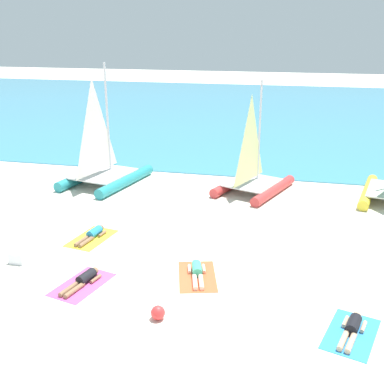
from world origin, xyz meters
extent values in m
plane|color=silver|center=(0.00, 10.00, 0.00)|extent=(120.00, 120.00, 0.00)
cube|color=teal|center=(0.00, 30.97, 0.03)|extent=(120.00, 40.00, 0.05)
cylinder|color=teal|center=(-6.20, 8.92, 0.24)|extent=(1.41, 4.29, 0.49)
cylinder|color=teal|center=(-4.00, 8.43, 0.24)|extent=(1.41, 4.29, 0.49)
cube|color=silver|center=(-5.14, 8.48, 0.52)|extent=(2.79, 3.17, 0.06)
cylinder|color=silver|center=(-5.01, 9.07, 3.04)|extent=(0.10, 0.10, 5.10)
pyramid|color=white|center=(-5.23, 8.09, 2.89)|extent=(0.55, 2.21, 4.29)
cylinder|color=yellow|center=(6.94, 9.43, 0.23)|extent=(1.29, 4.00, 0.46)
cylinder|color=#CC3838|center=(1.00, 9.42, 0.22)|extent=(1.74, 3.71, 0.43)
cylinder|color=#CC3838|center=(2.86, 8.72, 0.22)|extent=(1.74, 3.71, 0.43)
cube|color=silver|center=(1.87, 8.90, 0.46)|extent=(2.72, 2.98, 0.05)
cylinder|color=silver|center=(2.06, 9.41, 2.70)|extent=(0.09, 0.09, 4.53)
pyramid|color=#EAEA99|center=(1.74, 8.57, 2.56)|extent=(0.75, 1.88, 3.80)
cube|color=yellow|center=(-3.13, 2.61, 0.01)|extent=(1.41, 2.06, 0.01)
cylinder|color=#268CCC|center=(-3.09, 2.81, 0.16)|extent=(0.40, 0.66, 0.30)
sphere|color=#8C6647|center=(-3.02, 3.21, 0.16)|extent=(0.22, 0.22, 0.22)
cylinder|color=#8C6647|center=(-3.29, 2.19, 0.08)|extent=(0.27, 0.79, 0.14)
cylinder|color=#8C6647|center=(-3.11, 2.16, 0.08)|extent=(0.27, 0.79, 0.14)
cylinder|color=#8C6647|center=(-3.28, 3.00, 0.07)|extent=(0.17, 0.46, 0.10)
cylinder|color=#8C6647|center=(-2.85, 2.93, 0.07)|extent=(0.17, 0.46, 0.10)
cube|color=#D84C99|center=(-2.05, -0.42, 0.01)|extent=(1.52, 2.11, 0.01)
cylinder|color=black|center=(-2.00, -0.22, 0.16)|extent=(0.44, 0.67, 0.30)
sphere|color=#8C6647|center=(-1.91, 0.17, 0.16)|extent=(0.22, 0.22, 0.22)
cylinder|color=#8C6647|center=(-2.25, -0.83, 0.08)|extent=(0.32, 0.79, 0.14)
cylinder|color=#8C6647|center=(-2.07, -0.88, 0.08)|extent=(0.32, 0.79, 0.14)
cylinder|color=#8C6647|center=(-2.18, -0.02, 0.07)|extent=(0.20, 0.46, 0.10)
cylinder|color=#8C6647|center=(-1.75, -0.13, 0.07)|extent=(0.20, 0.46, 0.10)
cube|color=#EA5933|center=(1.11, 0.80, 0.01)|extent=(1.56, 2.12, 0.01)
cylinder|color=#3FB28C|center=(1.06, 0.99, 0.16)|extent=(0.45, 0.68, 0.30)
sphere|color=beige|center=(0.95, 1.38, 0.16)|extent=(0.22, 0.22, 0.22)
cylinder|color=beige|center=(1.14, 0.34, 0.08)|extent=(0.34, 0.79, 0.14)
cylinder|color=beige|center=(1.32, 0.39, 0.08)|extent=(0.34, 0.79, 0.14)
cylinder|color=beige|center=(0.80, 1.08, 0.07)|extent=(0.22, 0.46, 0.10)
cylinder|color=beige|center=(1.23, 1.20, 0.07)|extent=(0.22, 0.46, 0.10)
cube|color=#338CD8|center=(5.38, -1.12, 0.01)|extent=(1.60, 2.14, 0.01)
cylinder|color=black|center=(5.43, -0.93, 0.16)|extent=(0.47, 0.68, 0.30)
sphere|color=#D8AD84|center=(5.55, -0.54, 0.16)|extent=(0.22, 0.22, 0.22)
cylinder|color=#D8AD84|center=(5.16, -1.53, 0.08)|extent=(0.36, 0.79, 0.14)
cylinder|color=#D8AD84|center=(5.33, -1.58, 0.08)|extent=(0.36, 0.79, 0.14)
cylinder|color=#D8AD84|center=(5.27, -0.72, 0.07)|extent=(0.23, 0.46, 0.10)
cylinder|color=#D8AD84|center=(5.69, -0.85, 0.07)|extent=(0.23, 0.46, 0.10)
sphere|color=red|center=(0.60, -1.57, 0.19)|extent=(0.37, 0.37, 0.37)
cube|color=white|center=(-4.62, 0.39, 0.18)|extent=(0.50, 0.36, 0.36)
camera|label=1|loc=(3.78, -11.52, 7.09)|focal=44.33mm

